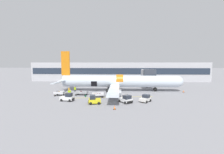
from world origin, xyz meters
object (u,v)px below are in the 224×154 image
airplane (118,81)px  baggage_tug_lead (67,98)px  ground_crew_supervisor (69,91)px  ground_crew_loader_b (69,93)px  baggage_tug_mid (126,99)px  baggage_cart_loading (82,93)px  baggage_tug_rear (94,100)px  baggage_cart_queued (98,95)px  suitcase_on_tarmac_upright (85,96)px  ground_crew_loader_a (70,93)px  ground_crew_driver (75,89)px  baggage_tug_spare (145,99)px  baggage_cart_empty (60,94)px

airplane → baggage_tug_lead: bearing=-130.8°
ground_crew_supervisor → ground_crew_loader_b: bearing=-72.2°
baggage_tug_mid → baggage_cart_loading: baggage_tug_mid is taller
ground_crew_supervisor → airplane: bearing=23.0°
baggage_tug_rear → ground_crew_loader_b: bearing=137.6°
baggage_cart_loading → baggage_cart_queued: (4.58, -2.39, 0.04)m
ground_crew_loader_b → suitcase_on_tarmac_upright: bearing=-10.1°
ground_crew_loader_a → ground_crew_loader_b: ground_crew_loader_a is taller
baggage_tug_lead → ground_crew_driver: bearing=97.0°
baggage_cart_loading → suitcase_on_tarmac_upright: size_ratio=7.03×
baggage_tug_spare → baggage_cart_queued: baggage_tug_spare is taller
ground_crew_loader_b → ground_crew_driver: 4.36m
ground_crew_loader_b → suitcase_on_tarmac_upright: (4.33, -0.77, -0.59)m
ground_crew_driver → baggage_cart_loading: bearing=-47.7°
baggage_tug_spare → ground_crew_driver: (-17.77, 9.05, 0.28)m
baggage_tug_mid → baggage_tug_rear: (-6.43, -1.14, 0.05)m
baggage_tug_mid → baggage_cart_queued: size_ratio=0.83×
airplane → baggage_tug_rear: size_ratio=13.55×
baggage_tug_lead → baggage_cart_queued: bearing=33.0°
ground_crew_loader_a → airplane: bearing=35.7°
baggage_tug_mid → airplane: bearing=97.7°
baggage_tug_mid → ground_crew_driver: (-13.65, 10.01, 0.23)m
baggage_cart_queued → ground_crew_driver: (-7.23, 5.31, 0.39)m
airplane → ground_crew_loader_b: size_ratio=23.28×
ground_crew_supervisor → baggage_tug_rear: bearing=-47.6°
baggage_cart_empty → suitcase_on_tarmac_upright: (6.69, -0.91, -0.30)m
ground_crew_loader_b → suitcase_on_tarmac_upright: ground_crew_loader_b is taller
baggage_tug_mid → ground_crew_loader_b: 14.99m
baggage_tug_lead → baggage_tug_mid: bearing=-3.4°
airplane → baggage_tug_lead: airplane is taller
suitcase_on_tarmac_upright → baggage_tug_lead: bearing=-125.7°
baggage_tug_spare → ground_crew_supervisor: 19.87m
airplane → baggage_tug_spare: airplane is taller
ground_crew_loader_a → ground_crew_supervisor: size_ratio=0.95×
baggage_cart_empty → ground_crew_loader_a: size_ratio=1.98×
baggage_tug_rear → ground_crew_loader_a: 9.15m
baggage_tug_spare → suitcase_on_tarmac_upright: bearing=164.0°
airplane → baggage_tug_mid: size_ratio=11.56×
airplane → ground_crew_driver: 12.42m
ground_crew_loader_a → baggage_cart_queued: bearing=-1.9°
baggage_cart_queued → airplane: bearing=61.4°
baggage_cart_empty → ground_crew_loader_a: ground_crew_loader_a is taller
baggage_tug_lead → ground_crew_driver: 9.33m
ground_crew_supervisor → baggage_tug_lead: bearing=-73.9°
ground_crew_loader_a → ground_crew_loader_b: bearing=129.7°
baggage_tug_mid → baggage_cart_empty: (-16.24, 5.79, -0.14)m
baggage_cart_loading → ground_crew_driver: 3.97m
ground_crew_loader_a → baggage_tug_lead: bearing=-79.8°
baggage_tug_spare → baggage_cart_queued: 11.19m
ground_crew_loader_b → ground_crew_loader_a: bearing=-50.3°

